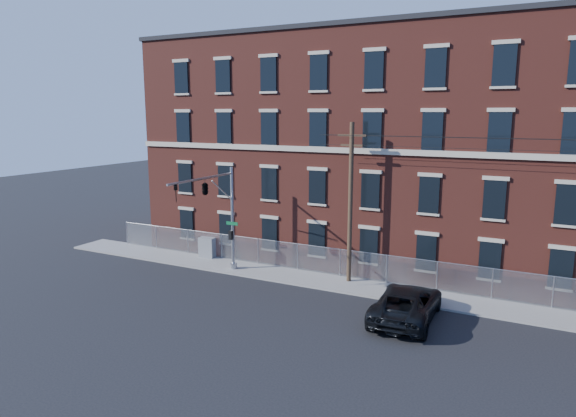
# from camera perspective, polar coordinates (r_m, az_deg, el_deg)

# --- Properties ---
(ground) EXTENTS (140.00, 140.00, 0.00)m
(ground) POSITION_cam_1_polar(r_m,az_deg,el_deg) (29.09, -0.91, -10.86)
(ground) COLOR black
(ground) RESTS_ON ground
(sidewalk) EXTENTS (65.00, 3.00, 0.12)m
(sidewalk) POSITION_cam_1_polar(r_m,az_deg,el_deg) (30.80, 24.40, -10.48)
(sidewalk) COLOR gray
(sidewalk) RESTS_ON ground
(mill_building) EXTENTS (55.30, 14.32, 16.30)m
(mill_building) POSITION_cam_1_polar(r_m,az_deg,el_deg) (37.94, 26.02, 5.76)
(mill_building) COLOR maroon
(mill_building) RESTS_ON ground
(chain_link_fence) EXTENTS (59.06, 0.06, 1.85)m
(chain_link_fence) POSITION_cam_1_polar(r_m,az_deg,el_deg) (31.71, 24.66, -7.99)
(chain_link_fence) COLOR #A5A8AD
(chain_link_fence) RESTS_ON ground
(traffic_signal_mast) EXTENTS (0.90, 6.75, 7.00)m
(traffic_signal_mast) POSITION_cam_1_polar(r_m,az_deg,el_deg) (32.53, -8.50, 1.19)
(traffic_signal_mast) COLOR #9EA0A5
(traffic_signal_mast) RESTS_ON ground
(utility_pole_near) EXTENTS (1.80, 0.28, 10.00)m
(utility_pole_near) POSITION_cam_1_polar(r_m,az_deg,el_deg) (31.84, 6.98, 0.93)
(utility_pole_near) COLOR #443322
(utility_pole_near) RESTS_ON ground
(pickup_truck) EXTENTS (3.15, 6.45, 1.76)m
(pickup_truck) POSITION_cam_1_polar(r_m,az_deg,el_deg) (27.77, 13.08, -10.26)
(pickup_truck) COLOR black
(pickup_truck) RESTS_ON ground
(utility_cabinet) EXTENTS (1.22, 0.66, 1.48)m
(utility_cabinet) POSITION_cam_1_polar(r_m,az_deg,el_deg) (38.38, -9.02, -4.31)
(utility_cabinet) COLOR slate
(utility_cabinet) RESTS_ON sidewalk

